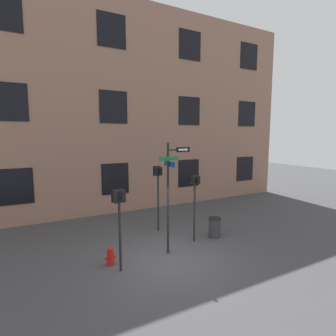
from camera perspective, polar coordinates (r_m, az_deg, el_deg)
ground_plane at (r=9.70m, az=0.30°, el=-19.44°), size 60.00×60.00×0.00m
building_facade at (r=14.99m, az=-12.11°, el=12.73°), size 24.00×0.63×11.69m
street_sign_pole at (r=9.47m, az=0.44°, el=-4.48°), size 1.28×0.79×4.08m
pedestrian_signal_left at (r=8.40m, az=-10.55°, el=-8.26°), size 0.42×0.40×2.68m
pedestrian_signal_right at (r=10.66m, az=5.83°, el=-4.75°), size 0.41×0.40×2.75m
pedestrian_signal_across at (r=11.77m, az=-2.16°, el=-2.87°), size 0.36×0.40×2.97m
fire_hydrant at (r=9.46m, az=-12.41°, el=-18.24°), size 0.40×0.24×0.65m
trash_bin at (r=11.67m, az=10.12°, el=-12.60°), size 0.52×0.52×0.85m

